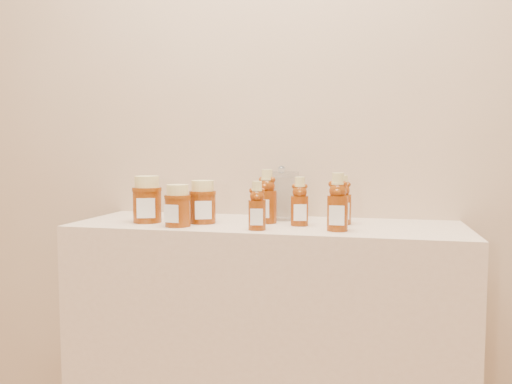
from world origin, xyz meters
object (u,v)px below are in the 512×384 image
(bear_bottle_back_left, at_px, (267,193))
(bear_bottle_front_left, at_px, (257,202))
(glass_canister, at_px, (282,193))
(display_table, at_px, (266,363))
(honey_jar_left, at_px, (147,199))

(bear_bottle_back_left, xyz_separation_m, bear_bottle_front_left, (0.00, -0.14, -0.02))
(bear_bottle_back_left, distance_m, bear_bottle_front_left, 0.14)
(bear_bottle_back_left, height_order, glass_canister, bear_bottle_back_left)
(display_table, height_order, bear_bottle_front_left, bear_bottle_front_left)
(display_table, xyz_separation_m, honey_jar_left, (-0.37, -0.06, 0.52))
(bear_bottle_back_left, relative_size, glass_canister, 1.11)
(bear_bottle_back_left, relative_size, honey_jar_left, 1.30)
(display_table, xyz_separation_m, bear_bottle_back_left, (-0.00, 0.01, 0.54))
(display_table, relative_size, glass_canister, 6.99)
(bear_bottle_back_left, distance_m, honey_jar_left, 0.38)
(bear_bottle_back_left, relative_size, bear_bottle_front_left, 1.21)
(glass_canister, bearing_deg, display_table, -105.56)
(display_table, bearing_deg, honey_jar_left, -170.76)
(bear_bottle_front_left, height_order, glass_canister, glass_canister)
(display_table, height_order, bear_bottle_back_left, bear_bottle_back_left)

